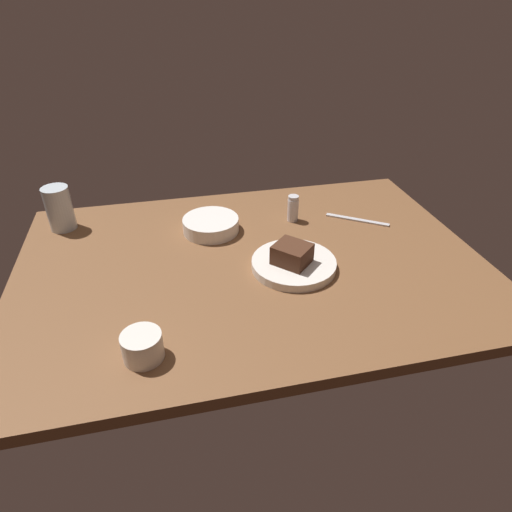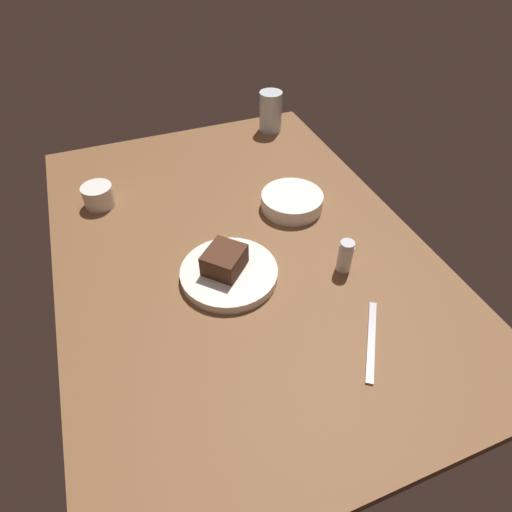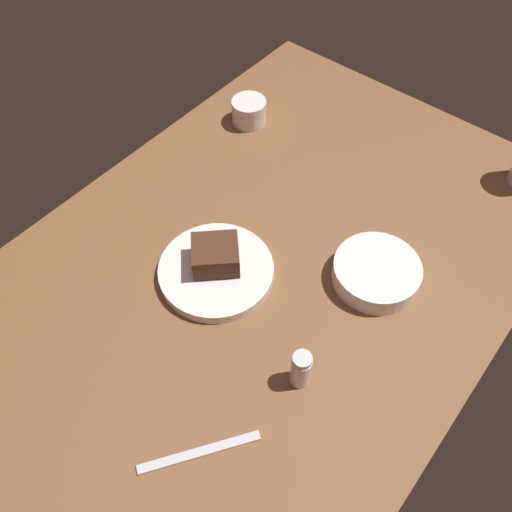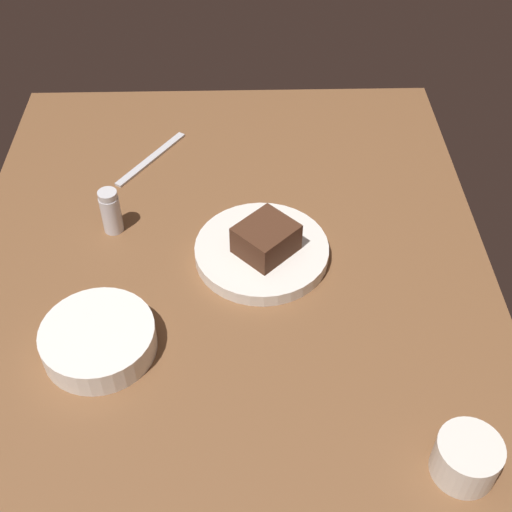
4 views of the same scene
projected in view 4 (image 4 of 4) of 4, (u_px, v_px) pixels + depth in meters
dining_table at (228, 309)px, 102.54cm from camera, size 120.00×84.00×3.00cm
dessert_plate at (262, 251)px, 107.68cm from camera, size 21.43×21.43×2.19cm
chocolate_cake_slice at (266, 239)px, 104.60cm from camera, size 11.35×11.36×4.94cm
salt_shaker at (111, 211)px, 110.20cm from camera, size 3.30×3.30×8.03cm
side_bowl at (99, 339)px, 93.97cm from camera, size 16.06×16.06×4.07cm
coffee_cup at (466, 458)px, 80.37cm from camera, size 7.95×7.95×5.69cm
butter_knife at (151, 159)px, 126.38cm from camera, size 16.48×11.88×0.50cm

